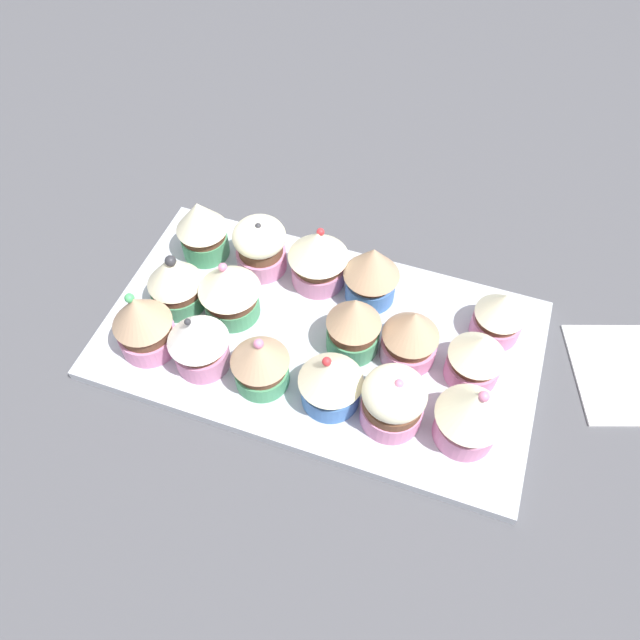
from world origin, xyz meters
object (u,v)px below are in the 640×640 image
at_px(cupcake_13, 318,256).
at_px(cupcake_14, 372,272).
at_px(cupcake_6, 175,281).
at_px(cupcake_1, 198,339).
at_px(cupcake_8, 355,321).
at_px(cupcake_3, 331,380).
at_px(cupcake_9, 411,335).
at_px(cupcake_11, 202,228).
at_px(cupcake_5, 471,414).
at_px(cupcake_0, 142,323).
at_px(cupcake_12, 260,245).
at_px(baking_tray, 320,340).
at_px(cupcake_2, 260,361).
at_px(cupcake_7, 228,291).
at_px(cupcake_10, 476,356).
at_px(cupcake_4, 393,401).
at_px(cupcake_15, 500,314).

distance_m(cupcake_13, cupcake_14, 0.06).
xyz_separation_m(cupcake_6, cupcake_13, (0.13, 0.08, 0.00)).
distance_m(cupcake_1, cupcake_8, 0.16).
bearing_deg(cupcake_3, cupcake_9, 51.73).
relative_size(cupcake_9, cupcake_11, 0.93).
distance_m(cupcake_6, cupcake_11, 0.08).
bearing_deg(cupcake_14, cupcake_5, -44.88).
height_order(cupcake_0, cupcake_13, cupcake_0).
bearing_deg(cupcake_13, cupcake_14, -3.35).
xyz_separation_m(cupcake_12, cupcake_13, (0.07, 0.00, 0.01)).
relative_size(baking_tray, cupcake_6, 6.06).
height_order(baking_tray, cupcake_2, cupcake_2).
distance_m(cupcake_0, cupcake_7, 0.09).
relative_size(cupcake_0, cupcake_2, 1.14).
relative_size(baking_tray, cupcake_0, 5.59).
xyz_separation_m(cupcake_2, cupcake_10, (0.20, 0.08, -0.00)).
height_order(cupcake_4, cupcake_8, cupcake_8).
height_order(cupcake_0, cupcake_8, cupcake_0).
bearing_deg(cupcake_11, cupcake_9, -13.55).
bearing_deg(cupcake_10, cupcake_8, -178.59).
distance_m(cupcake_7, cupcake_11, 0.10).
relative_size(cupcake_4, cupcake_15, 1.10).
relative_size(cupcake_4, cupcake_5, 0.88).
xyz_separation_m(cupcake_10, cupcake_12, (-0.26, 0.07, 0.00)).
xyz_separation_m(cupcake_1, cupcake_9, (0.20, 0.08, -0.00)).
relative_size(cupcake_0, cupcake_9, 1.13).
xyz_separation_m(cupcake_3, cupcake_4, (0.06, -0.00, -0.00)).
bearing_deg(cupcake_12, cupcake_15, -1.05).
relative_size(cupcake_5, cupcake_9, 1.09).
bearing_deg(cupcake_5, cupcake_15, 87.06).
xyz_separation_m(cupcake_1, cupcake_8, (0.14, 0.07, -0.00)).
bearing_deg(cupcake_11, baking_tray, -22.91).
bearing_deg(cupcake_13, cupcake_10, -19.73).
height_order(cupcake_2, cupcake_12, cupcake_2).
height_order(cupcake_5, cupcake_9, cupcake_5).
height_order(cupcake_5, cupcake_10, cupcake_5).
bearing_deg(cupcake_9, cupcake_14, 133.47).
height_order(cupcake_1, cupcake_12, cupcake_1).
bearing_deg(cupcake_7, cupcake_15, 14.34).
height_order(cupcake_7, cupcake_10, cupcake_7).
bearing_deg(cupcake_13, cupcake_4, -48.77).
relative_size(baking_tray, cupcake_1, 5.72).
bearing_deg(cupcake_9, cupcake_12, 161.30).
height_order(cupcake_13, cupcake_15, cupcake_13).
distance_m(baking_tray, cupcake_7, 0.11).
bearing_deg(cupcake_12, cupcake_5, -26.97).
xyz_separation_m(cupcake_10, cupcake_14, (-0.13, 0.06, 0.01)).
height_order(cupcake_7, cupcake_12, cupcake_7).
height_order(cupcake_10, cupcake_12, cupcake_12).
distance_m(cupcake_2, cupcake_7, 0.09).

